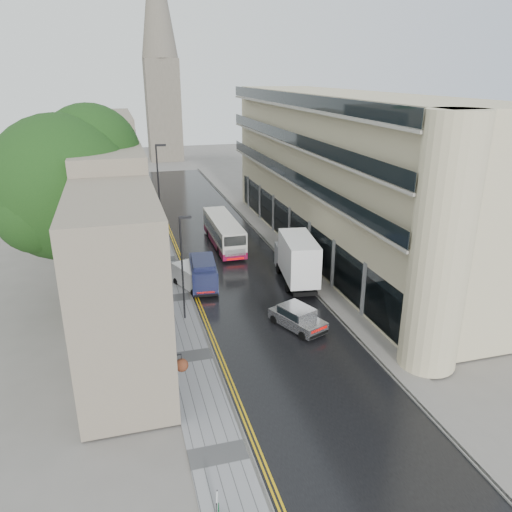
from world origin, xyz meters
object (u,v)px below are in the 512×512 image
tree_far (81,183)px  pedestrian (166,256)px  lamp_post_near (182,269)px  cream_bus (219,242)px  white_lorry (288,268)px  silver_hatchback (303,329)px  lamp_post_far (159,191)px  estate_sign (217,508)px  white_van (193,286)px  navy_van (193,281)px  tree_near (66,212)px

tree_far → pedestrian: (6.55, -7.32, -5.10)m
tree_far → pedestrian: tree_far is taller
tree_far → lamp_post_near: size_ratio=1.76×
cream_bus → white_lorry: white_lorry is taller
cream_bus → silver_hatchback: bearing=-82.9°
white_lorry → lamp_post_far: size_ratio=0.82×
tree_far → estate_sign: bearing=-80.6°
silver_hatchback → lamp_post_far: 24.67m
white_van → tree_far: bearing=98.5°
lamp_post_near → estate_sign: lamp_post_near is taller
silver_hatchback → white_van: size_ratio=1.02×
white_van → navy_van: (0.00, 0.14, 0.33)m
tree_near → tree_far: size_ratio=1.11×
silver_hatchback → estate_sign: size_ratio=3.91×
cream_bus → lamp_post_near: (-4.78, -11.51, 2.32)m
white_lorry → lamp_post_near: 8.62m
silver_hatchback → estate_sign: 14.10m
tree_near → pedestrian: bearing=39.6°
pedestrian → cream_bus: bearing=175.1°
tree_far → silver_hatchback: 26.32m
cream_bus → silver_hatchback: (1.92, -16.28, -0.58)m
tree_far → white_lorry: (14.87, -14.89, -4.24)m
tree_far → lamp_post_far: tree_far is taller
tree_far → silver_hatchback: tree_far is taller
cream_bus → pedestrian: bearing=-161.4°
white_lorry → lamp_post_near: bearing=-155.9°
pedestrian → lamp_post_near: lamp_post_near is taller
lamp_post_far → tree_far: bearing=-157.4°
cream_bus → white_van: (-3.61, -8.06, -0.45)m
white_lorry → pedestrian: (-8.32, 7.56, -0.86)m
tree_near → lamp_post_near: size_ratio=1.96×
white_van → tree_near: bearing=153.4°
lamp_post_far → estate_sign: bearing=-82.1°
tree_near → navy_van: 10.01m
navy_van → cream_bus: bearing=71.2°
tree_near → white_van: tree_near is taller
silver_hatchback → navy_van: (-5.54, 8.35, 0.47)m
tree_far → white_lorry: tree_far is taller
silver_hatchback → pedestrian: (-6.89, 14.64, 0.36)m
white_van → lamp_post_near: lamp_post_near is taller
white_van → navy_van: size_ratio=0.82×
white_van → navy_van: bearing=68.7°
white_lorry → silver_hatchback: 7.32m
silver_hatchback → tree_far: bearing=99.4°
tree_far → navy_van: tree_far is taller
tree_far → lamp_post_far: size_ratio=1.37×
cream_bus → lamp_post_near: bearing=-112.2°
cream_bus → lamp_post_near: lamp_post_near is taller
tree_far → cream_bus: size_ratio=1.28×
tree_far → cream_bus: 13.74m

